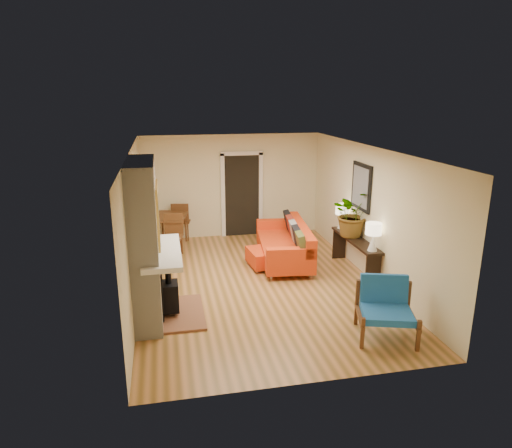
% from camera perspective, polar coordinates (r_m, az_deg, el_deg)
% --- Properties ---
extents(room_shell, '(6.50, 6.50, 6.50)m').
position_cam_1_polar(room_shell, '(11.18, 0.52, 3.99)').
color(room_shell, tan).
rests_on(room_shell, ground).
extents(fireplace, '(1.09, 1.68, 2.60)m').
position_cam_1_polar(fireplace, '(7.43, -13.39, -2.68)').
color(fireplace, white).
rests_on(fireplace, ground).
extents(sofa, '(1.26, 2.41, 0.91)m').
position_cam_1_polar(sofa, '(10.02, 3.98, -2.46)').
color(sofa, silver).
rests_on(sofa, ground).
extents(ottoman, '(0.84, 0.84, 0.38)m').
position_cam_1_polar(ottoman, '(9.74, 1.39, -4.09)').
color(ottoman, silver).
rests_on(ottoman, ground).
extents(blue_chair, '(1.04, 1.03, 0.88)m').
position_cam_1_polar(blue_chair, '(7.30, 15.89, -9.67)').
color(blue_chair, brown).
rests_on(blue_chair, ground).
extents(dining_table, '(0.99, 1.83, 0.96)m').
position_cam_1_polar(dining_table, '(11.01, -10.24, 0.27)').
color(dining_table, brown).
rests_on(dining_table, ground).
extents(console_table, '(0.34, 1.85, 0.72)m').
position_cam_1_polar(console_table, '(9.53, 12.32, -2.65)').
color(console_table, black).
rests_on(console_table, ground).
extents(lamp_near, '(0.30, 0.30, 0.54)m').
position_cam_1_polar(lamp_near, '(8.74, 14.46, -1.16)').
color(lamp_near, white).
rests_on(lamp_near, console_table).
extents(lamp_far, '(0.30, 0.30, 0.54)m').
position_cam_1_polar(lamp_far, '(10.07, 10.73, 1.33)').
color(lamp_far, white).
rests_on(lamp_far, console_table).
extents(houseplant, '(1.04, 0.96, 0.97)m').
position_cam_1_polar(houseplant, '(9.53, 12.00, 1.32)').
color(houseplant, '#1E5919').
rests_on(houseplant, console_table).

